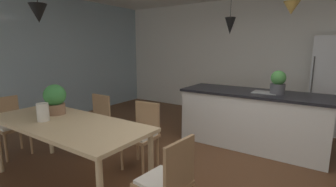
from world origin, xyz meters
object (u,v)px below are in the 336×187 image
chair_far_right (142,133)px  refrigerator (332,86)px  dining_table (66,127)px  vase_on_dining_table (43,112)px  potted_plant_on_table (55,99)px  chair_far_left (95,121)px  potted_plant_on_island (278,82)px  chair_window_end (10,124)px  kitchen_island (252,118)px  chair_kitchen_end (167,181)px

chair_far_right → refrigerator: size_ratio=0.48×
dining_table → chair_far_right: bearing=59.7°
refrigerator → vase_on_dining_table: 4.83m
potted_plant_on_table → chair_far_left: bearing=97.0°
refrigerator → potted_plant_on_island: bearing=-115.4°
chair_window_end → potted_plant_on_table: (1.03, 0.13, 0.49)m
kitchen_island → potted_plant_on_island: (0.35, -0.00, 0.62)m
chair_kitchen_end → chair_far_left: same height
dining_table → chair_window_end: 1.43m
chair_kitchen_end → potted_plant_on_table: (-1.80, 0.13, 0.49)m
chair_far_left → potted_plant_on_table: 0.83m
dining_table → vase_on_dining_table: size_ratio=10.00×
chair_window_end → vase_on_dining_table: (1.18, -0.13, 0.39)m
refrigerator → dining_table: bearing=-123.4°
chair_window_end → chair_kitchen_end: bearing=-0.1°
chair_far_right → potted_plant_on_island: potted_plant_on_island is taller
potted_plant_on_island → potted_plant_on_table: (-2.22, -2.24, -0.12)m
kitchen_island → potted_plant_on_table: size_ratio=5.91×
chair_kitchen_end → chair_far_left: (-1.88, 0.80, 0.00)m
chair_window_end → kitchen_island: (2.90, 2.36, -0.01)m
chair_far_left → vase_on_dining_table: 1.03m
potted_plant_on_island → refrigerator: bearing=64.6°
chair_far_left → potted_plant_on_island: size_ratio=2.44×
chair_window_end → refrigerator: refrigerator is taller
chair_window_end → potted_plant_on_island: potted_plant_on_island is taller
kitchen_island → refrigerator: (1.05, 1.47, 0.44)m
refrigerator → chair_window_end: bearing=-135.8°
chair_kitchen_end → kitchen_island: bearing=88.3°
kitchen_island → vase_on_dining_table: (-1.71, -2.49, 0.40)m
refrigerator → potted_plant_on_table: size_ratio=4.72×
chair_far_right → potted_plant_on_island: 2.17m
chair_far_left → kitchen_island: 2.50m
dining_table → chair_far_left: bearing=120.4°
dining_table → vase_on_dining_table: 0.31m
refrigerator → potted_plant_on_island: refrigerator is taller
potted_plant_on_table → dining_table: bearing=-18.3°
refrigerator → potted_plant_on_island: size_ratio=5.06×
kitchen_island → refrigerator: 1.86m
chair_window_end → vase_on_dining_table: bearing=-6.2°
dining_table → potted_plant_on_table: size_ratio=5.46×
chair_far_right → chair_far_left: bearing=180.0°
dining_table → chair_far_right: 0.95m
chair_window_end → potted_plant_on_island: (3.24, 2.36, 0.60)m
dining_table → potted_plant_on_table: bearing=161.7°
potted_plant_on_table → vase_on_dining_table: 0.31m
chair_kitchen_end → refrigerator: size_ratio=0.48×
potted_plant_on_island → vase_on_dining_table: size_ratio=1.71×
chair_far_left → vase_on_dining_table: bearing=-75.5°
chair_far_right → chair_kitchen_end: bearing=-40.3°
chair_window_end → potted_plant_on_table: bearing=7.0°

